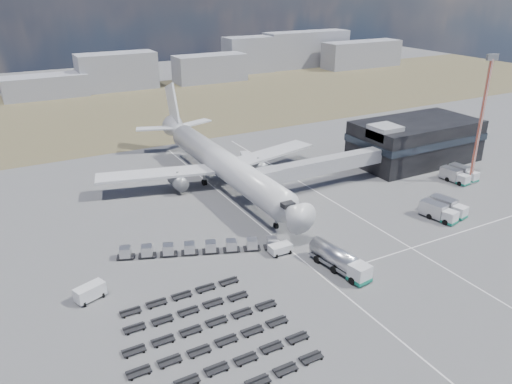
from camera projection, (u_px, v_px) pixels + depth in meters
name	position (u px, v px, depth m)	size (l,w,h in m)	color
ground	(304.00, 250.00, 82.05)	(420.00, 420.00, 0.00)	#565659
grass_strip	(126.00, 110.00, 170.94)	(420.00, 90.00, 0.01)	brown
lane_markings	(340.00, 230.00, 88.77)	(47.12, 110.00, 0.01)	silver
terminal	(415.00, 140.00, 120.37)	(30.40, 16.40, 11.00)	black
jet_bridge	(314.00, 167.00, 103.57)	(30.30, 3.80, 7.05)	#939399
airliner	(220.00, 162.00, 106.14)	(51.59, 64.53, 17.62)	silver
skyline	(106.00, 66.00, 201.67)	(299.27, 26.67, 25.43)	gray
fuel_tanker	(340.00, 260.00, 75.68)	(4.22, 11.23, 3.54)	silver
pushback_tug	(280.00, 249.00, 80.72)	(3.65, 2.06, 1.61)	silver
utility_van	(90.00, 293.00, 68.92)	(4.16, 1.88, 2.23)	silver
catering_truck	(246.00, 160.00, 119.35)	(3.72, 5.87, 2.50)	silver
service_trucks_near	(443.00, 209.00, 93.06)	(7.11, 8.00, 2.81)	silver
service_trucks_far	(459.00, 174.00, 110.08)	(6.16, 7.12, 2.64)	silver
uld_row	(200.00, 248.00, 80.63)	(25.31, 10.95, 1.79)	black
baggage_dollies	(208.00, 338.00, 61.43)	(22.15, 20.87, 0.66)	black
floodlight_mast	(481.00, 121.00, 103.94)	(2.62, 2.12, 27.50)	red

